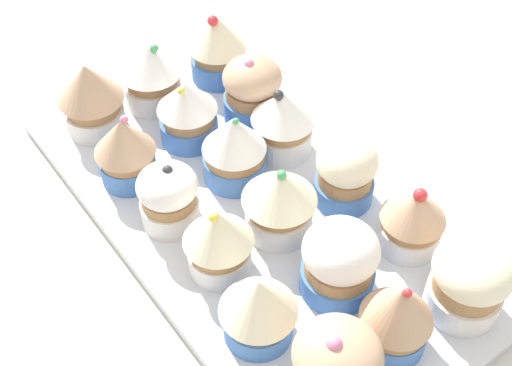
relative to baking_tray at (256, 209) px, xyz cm
name	(u,v)px	position (x,y,z in cm)	size (l,w,h in cm)	color
ground_plane	(256,223)	(0.00, 0.00, -2.10)	(180.00, 180.00, 3.00)	beige
baking_tray	(256,209)	(0.00, 0.00, 0.00)	(46.65, 25.22, 1.20)	silver
cupcake_0	(91,96)	(-18.16, -6.74, 4.74)	(6.54, 6.54, 7.83)	white
cupcake_1	(125,150)	(-9.94, -7.58, 4.34)	(5.71, 5.71, 7.44)	#477AC6
cupcake_2	(168,196)	(-3.15, -7.17, 3.80)	(5.37, 5.37, 6.63)	white
cupcake_3	(218,239)	(3.71, -6.59, 4.38)	(5.89, 5.89, 7.45)	white
cupcake_4	(258,307)	(10.71, -7.75, 4.25)	(6.13, 6.13, 6.90)	#477AC6
cupcake_5	(336,366)	(17.88, -6.31, 4.38)	(6.40, 6.40, 7.50)	white
cupcake_6	(152,74)	(-18.07, 0.09, 4.27)	(6.59, 6.59, 7.22)	white
cupcake_7	(183,113)	(-11.19, -0.47, 4.15)	(5.93, 5.93, 7.20)	#477AC6
cupcake_8	(234,148)	(-4.14, 0.58, 4.31)	(5.99, 5.99, 7.60)	#477AC6
cupcake_9	(277,201)	(3.34, -0.27, 4.39)	(6.56, 6.56, 7.48)	white
cupcake_10	(337,263)	(11.13, -0.28, 4.20)	(6.21, 6.21, 7.19)	#477AC6
cupcake_11	(393,319)	(17.53, -0.40, 4.37)	(5.61, 5.61, 7.57)	#477AC6
cupcake_12	(217,46)	(-17.55, 7.90, 4.60)	(6.27, 6.27, 8.09)	#477AC6
cupcake_13	(252,90)	(-9.98, 6.94, 4.16)	(5.95, 5.95, 7.41)	#477AC6
cupcake_14	(283,121)	(-4.35, 6.47, 4.29)	(6.23, 6.23, 7.39)	white
cupcake_15	(346,172)	(4.05, 6.99, 4.06)	(5.54, 5.54, 6.91)	#477AC6
cupcake_16	(413,218)	(11.40, 7.98, 3.97)	(5.59, 5.59, 6.94)	white
cupcake_17	(469,281)	(18.59, 6.79, 4.27)	(6.35, 6.35, 7.10)	white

